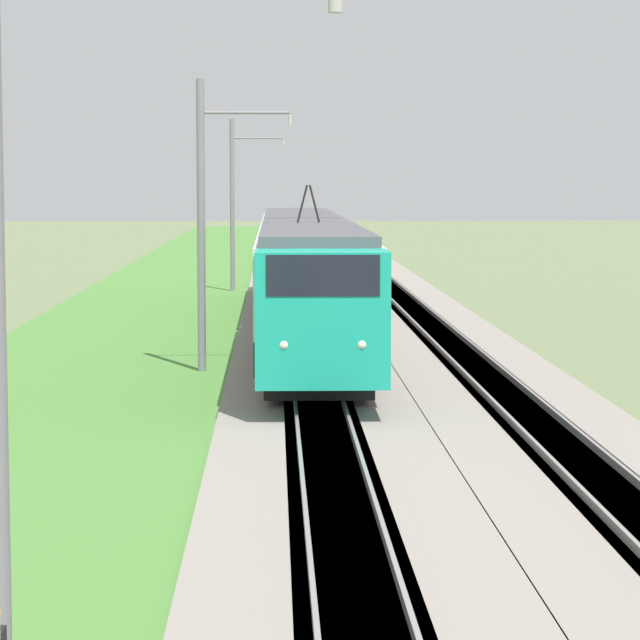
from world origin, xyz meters
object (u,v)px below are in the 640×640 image
(catenary_mast_far, at_px, (234,204))
(passenger_train, at_px, (304,267))
(catenary_mast_near, at_px, (1,366))
(catenary_mast_mid, at_px, (203,223))

(catenary_mast_far, bearing_deg, passenger_train, -172.22)
(catenary_mast_near, height_order, catenary_mast_far, catenary_mast_far)
(catenary_mast_near, bearing_deg, catenary_mast_far, 0.00)
(catenary_mast_near, xyz_separation_m, catenary_mast_far, (60.78, 0.00, 0.27))
(catenary_mast_mid, height_order, catenary_mast_far, catenary_mast_far)
(catenary_mast_near, relative_size, catenary_mast_mid, 0.96)
(catenary_mast_near, height_order, catenary_mast_mid, catenary_mast_mid)
(catenary_mast_mid, bearing_deg, catenary_mast_near, -179.99)
(passenger_train, distance_m, catenary_mast_far, 21.46)
(catenary_mast_mid, bearing_deg, catenary_mast_far, 0.00)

